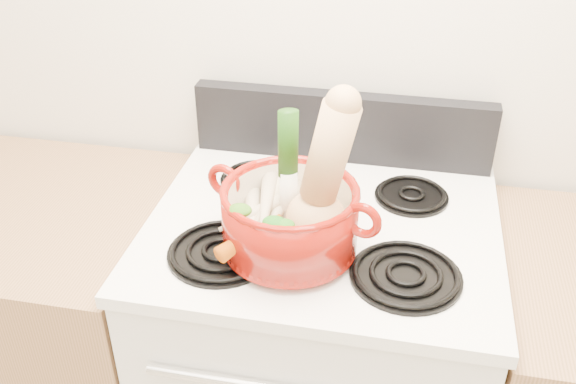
% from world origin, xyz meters
% --- Properties ---
extents(wall_back, '(3.50, 0.02, 2.60)m').
position_xyz_m(wall_back, '(0.00, 1.75, 1.30)').
color(wall_back, silver).
rests_on(wall_back, floor).
extents(stove_body, '(0.76, 0.65, 0.92)m').
position_xyz_m(stove_body, '(0.00, 1.40, 0.46)').
color(stove_body, silver).
rests_on(stove_body, floor).
extents(cooktop, '(0.78, 0.67, 0.03)m').
position_xyz_m(cooktop, '(0.00, 1.40, 0.93)').
color(cooktop, white).
rests_on(cooktop, stove_body).
extents(control_backsplash, '(0.76, 0.05, 0.18)m').
position_xyz_m(control_backsplash, '(0.00, 1.70, 1.04)').
color(control_backsplash, black).
rests_on(control_backsplash, cooktop).
extents(burner_front_left, '(0.22, 0.22, 0.02)m').
position_xyz_m(burner_front_left, '(-0.19, 1.24, 0.96)').
color(burner_front_left, black).
rests_on(burner_front_left, cooktop).
extents(burner_front_right, '(0.22, 0.22, 0.02)m').
position_xyz_m(burner_front_right, '(0.19, 1.24, 0.96)').
color(burner_front_right, black).
rests_on(burner_front_right, cooktop).
extents(burner_back_left, '(0.17, 0.17, 0.02)m').
position_xyz_m(burner_back_left, '(-0.19, 1.54, 0.96)').
color(burner_back_left, black).
rests_on(burner_back_left, cooktop).
extents(burner_back_right, '(0.17, 0.17, 0.02)m').
position_xyz_m(burner_back_right, '(0.19, 1.54, 0.96)').
color(burner_back_right, black).
rests_on(burner_back_right, cooktop).
extents(dutch_oven, '(0.34, 0.34, 0.14)m').
position_xyz_m(dutch_oven, '(-0.05, 1.28, 1.04)').
color(dutch_oven, maroon).
rests_on(dutch_oven, burner_front_left).
extents(pot_handle_left, '(0.08, 0.04, 0.08)m').
position_xyz_m(pot_handle_left, '(-0.20, 1.32, 1.08)').
color(pot_handle_left, maroon).
rests_on(pot_handle_left, dutch_oven).
extents(pot_handle_right, '(0.08, 0.04, 0.08)m').
position_xyz_m(pot_handle_right, '(0.10, 1.23, 1.08)').
color(pot_handle_right, maroon).
rests_on(pot_handle_right, dutch_oven).
extents(squash, '(0.21, 0.16, 0.33)m').
position_xyz_m(squash, '(0.00, 1.27, 1.15)').
color(squash, '#DFB472').
rests_on(squash, dutch_oven).
extents(leek, '(0.06, 0.06, 0.27)m').
position_xyz_m(leek, '(-0.06, 1.33, 1.13)').
color(leek, white).
rests_on(leek, dutch_oven).
extents(ginger, '(0.11, 0.09, 0.05)m').
position_xyz_m(ginger, '(-0.02, 1.38, 1.02)').
color(ginger, tan).
rests_on(ginger, dutch_oven).
extents(parsnip_0, '(0.10, 0.23, 0.06)m').
position_xyz_m(parsnip_0, '(-0.13, 1.28, 1.02)').
color(parsnip_0, beige).
rests_on(parsnip_0, dutch_oven).
extents(parsnip_1, '(0.08, 0.22, 0.06)m').
position_xyz_m(parsnip_1, '(-0.11, 1.29, 1.03)').
color(parsnip_1, beige).
rests_on(parsnip_1, dutch_oven).
extents(parsnip_2, '(0.09, 0.22, 0.06)m').
position_xyz_m(parsnip_2, '(-0.08, 1.32, 1.03)').
color(parsnip_2, beige).
rests_on(parsnip_2, dutch_oven).
extents(parsnip_3, '(0.17, 0.16, 0.06)m').
position_xyz_m(parsnip_3, '(-0.12, 1.30, 1.04)').
color(parsnip_3, beige).
rests_on(parsnip_3, dutch_oven).
extents(parsnip_4, '(0.08, 0.23, 0.06)m').
position_xyz_m(parsnip_4, '(-0.10, 1.33, 1.05)').
color(parsnip_4, beige).
rests_on(parsnip_4, dutch_oven).
extents(parsnip_5, '(0.06, 0.21, 0.06)m').
position_xyz_m(parsnip_5, '(-0.10, 1.29, 1.05)').
color(parsnip_5, beige).
rests_on(parsnip_5, dutch_oven).
extents(carrot_0, '(0.04, 0.18, 0.05)m').
position_xyz_m(carrot_0, '(-0.05, 1.25, 1.02)').
color(carrot_0, '#CE470A').
rests_on(carrot_0, dutch_oven).
extents(carrot_1, '(0.12, 0.16, 0.05)m').
position_xyz_m(carrot_1, '(-0.12, 1.22, 1.02)').
color(carrot_1, orange).
rests_on(carrot_1, dutch_oven).
extents(carrot_2, '(0.03, 0.16, 0.04)m').
position_xyz_m(carrot_2, '(-0.04, 1.24, 1.03)').
color(carrot_2, '#C8410A').
rests_on(carrot_2, dutch_oven).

